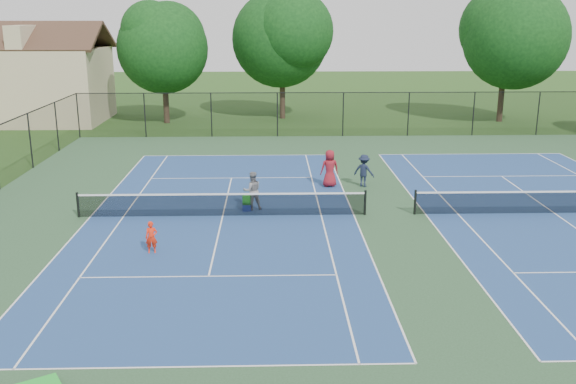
{
  "coord_description": "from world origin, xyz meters",
  "views": [
    {
      "loc": [
        -4.98,
        -25.54,
        8.12
      ],
      "look_at": [
        -4.3,
        -1.0,
        1.3
      ],
      "focal_mm": 40.0,
      "sensor_mm": 36.0,
      "label": 1
    }
  ],
  "objects_px": {
    "tree_back_a": "(163,43)",
    "child_player": "(151,237)",
    "tree_back_b": "(282,34)",
    "tree_back_d": "(507,32)",
    "ball_hopper": "(246,200)",
    "bystander_c": "(330,168)",
    "instructor": "(252,191)",
    "ball_crate": "(247,208)",
    "clapboard_house": "(37,82)",
    "bystander_b": "(364,171)"
  },
  "relations": [
    {
      "from": "tree_back_b",
      "to": "tree_back_d",
      "type": "xyz_separation_m",
      "value": [
        17.0,
        -2.0,
        0.23
      ]
    },
    {
      "from": "tree_back_d",
      "to": "ball_crate",
      "type": "relative_size",
      "value": 29.57
    },
    {
      "from": "tree_back_a",
      "to": "instructor",
      "type": "relative_size",
      "value": 5.48
    },
    {
      "from": "tree_back_a",
      "to": "tree_back_b",
      "type": "distance_m",
      "value": 9.24
    },
    {
      "from": "tree_back_a",
      "to": "bystander_c",
      "type": "bearing_deg",
      "value": -60.67
    },
    {
      "from": "ball_crate",
      "to": "instructor",
      "type": "bearing_deg",
      "value": 41.31
    },
    {
      "from": "tree_back_d",
      "to": "ball_hopper",
      "type": "xyz_separation_m",
      "value": [
        -19.03,
        -23.29,
        -6.34
      ]
    },
    {
      "from": "tree_back_b",
      "to": "child_player",
      "type": "distance_m",
      "value": 31.23
    },
    {
      "from": "tree_back_d",
      "to": "clapboard_house",
      "type": "distance_m",
      "value": 36.21
    },
    {
      "from": "instructor",
      "to": "clapboard_house",
      "type": "bearing_deg",
      "value": -67.95
    },
    {
      "from": "tree_back_d",
      "to": "bystander_c",
      "type": "height_order",
      "value": "tree_back_d"
    },
    {
      "from": "tree_back_d",
      "to": "bystander_b",
      "type": "distance_m",
      "value": 24.38
    },
    {
      "from": "tree_back_d",
      "to": "clapboard_house",
      "type": "relative_size",
      "value": 0.96
    },
    {
      "from": "instructor",
      "to": "ball_crate",
      "type": "bearing_deg",
      "value": 27.79
    },
    {
      "from": "ball_hopper",
      "to": "tree_back_b",
      "type": "bearing_deg",
      "value": 85.42
    },
    {
      "from": "tree_back_b",
      "to": "tree_back_a",
      "type": "bearing_deg",
      "value": -167.47
    },
    {
      "from": "bystander_c",
      "to": "tree_back_a",
      "type": "bearing_deg",
      "value": -70.03
    },
    {
      "from": "ball_hopper",
      "to": "tree_back_d",
      "type": "bearing_deg",
      "value": 50.75
    },
    {
      "from": "tree_back_b",
      "to": "clapboard_house",
      "type": "distance_m",
      "value": 19.35
    },
    {
      "from": "tree_back_d",
      "to": "instructor",
      "type": "height_order",
      "value": "tree_back_d"
    },
    {
      "from": "tree_back_a",
      "to": "ball_crate",
      "type": "height_order",
      "value": "tree_back_a"
    },
    {
      "from": "tree_back_b",
      "to": "bystander_c",
      "type": "distance_m",
      "value": 22.19
    },
    {
      "from": "tree_back_a",
      "to": "tree_back_d",
      "type": "xyz_separation_m",
      "value": [
        26.0,
        0.0,
        0.79
      ]
    },
    {
      "from": "tree_back_a",
      "to": "bystander_b",
      "type": "distance_m",
      "value": 23.7
    },
    {
      "from": "instructor",
      "to": "tree_back_a",
      "type": "bearing_deg",
      "value": -86.15
    },
    {
      "from": "instructor",
      "to": "bystander_c",
      "type": "xyz_separation_m",
      "value": [
        3.66,
        3.71,
        0.07
      ]
    },
    {
      "from": "tree_back_a",
      "to": "ball_hopper",
      "type": "bearing_deg",
      "value": -73.33
    },
    {
      "from": "bystander_b",
      "to": "tree_back_b",
      "type": "bearing_deg",
      "value": -50.25
    },
    {
      "from": "bystander_b",
      "to": "bystander_c",
      "type": "height_order",
      "value": "bystander_c"
    },
    {
      "from": "tree_back_a",
      "to": "instructor",
      "type": "distance_m",
      "value": 24.73
    },
    {
      "from": "clapboard_house",
      "to": "bystander_b",
      "type": "distance_m",
      "value": 30.5
    },
    {
      "from": "ball_crate",
      "to": "tree_back_b",
      "type": "bearing_deg",
      "value": 85.42
    },
    {
      "from": "bystander_b",
      "to": "ball_hopper",
      "type": "distance_m",
      "value": 6.79
    },
    {
      "from": "bystander_c",
      "to": "ball_hopper",
      "type": "bearing_deg",
      "value": 35.78
    },
    {
      "from": "clapboard_house",
      "to": "instructor",
      "type": "height_order",
      "value": "clapboard_house"
    },
    {
      "from": "clapboard_house",
      "to": "ball_crate",
      "type": "height_order",
      "value": "clapboard_house"
    },
    {
      "from": "bystander_b",
      "to": "tree_back_a",
      "type": "bearing_deg",
      "value": -26.78
    },
    {
      "from": "tree_back_d",
      "to": "tree_back_b",
      "type": "bearing_deg",
      "value": 173.29
    },
    {
      "from": "clapboard_house",
      "to": "tree_back_d",
      "type": "bearing_deg",
      "value": -1.59
    },
    {
      "from": "child_player",
      "to": "bystander_c",
      "type": "relative_size",
      "value": 0.63
    },
    {
      "from": "tree_back_b",
      "to": "child_player",
      "type": "relative_size",
      "value": 8.73
    },
    {
      "from": "tree_back_a",
      "to": "instructor",
      "type": "xyz_separation_m",
      "value": [
        7.22,
        -23.07,
        -5.2
      ]
    },
    {
      "from": "tree_back_a",
      "to": "child_player",
      "type": "height_order",
      "value": "tree_back_a"
    },
    {
      "from": "instructor",
      "to": "bystander_c",
      "type": "distance_m",
      "value": 5.21
    },
    {
      "from": "tree_back_a",
      "to": "clapboard_house",
      "type": "relative_size",
      "value": 0.85
    },
    {
      "from": "child_player",
      "to": "bystander_b",
      "type": "xyz_separation_m",
      "value": [
        8.73,
        8.78,
        0.22
      ]
    },
    {
      "from": "instructor",
      "to": "tree_back_b",
      "type": "bearing_deg",
      "value": -107.58
    },
    {
      "from": "child_player",
      "to": "bystander_b",
      "type": "distance_m",
      "value": 12.38
    },
    {
      "from": "tree_back_a",
      "to": "ball_crate",
      "type": "relative_size",
      "value": 26.11
    },
    {
      "from": "tree_back_d",
      "to": "instructor",
      "type": "distance_m",
      "value": 30.35
    }
  ]
}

